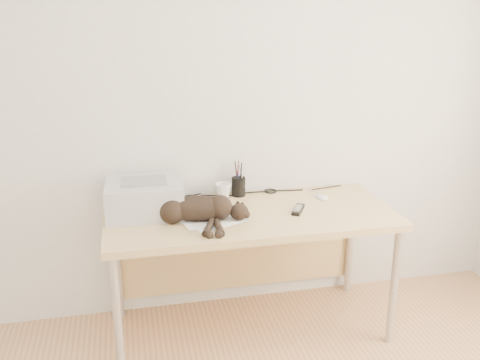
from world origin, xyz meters
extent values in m
plane|color=white|center=(0.00, 1.75, 1.30)|extent=(3.50, 0.00, 3.50)
cube|color=#D9BE7F|center=(0.00, 1.39, 0.72)|extent=(1.60, 0.70, 0.04)
cylinder|color=#B2B2B4|center=(-0.75, 1.09, 0.35)|extent=(0.04, 0.04, 0.70)
cylinder|color=#B2B2B4|center=(0.75, 1.09, 0.35)|extent=(0.04, 0.04, 0.70)
cylinder|color=#B2B2B4|center=(-0.75, 1.69, 0.35)|extent=(0.04, 0.04, 0.70)
cylinder|color=#B2B2B4|center=(0.75, 1.69, 0.35)|extent=(0.04, 0.04, 0.70)
cube|color=#D9BE7F|center=(0.00, 1.72, 0.40)|extent=(1.48, 0.02, 0.60)
cube|color=#B4B4BA|center=(-0.57, 1.50, 0.83)|extent=(0.43, 0.37, 0.18)
cube|color=black|center=(-0.57, 1.50, 0.84)|extent=(0.35, 0.03, 0.11)
cube|color=gray|center=(-0.57, 1.50, 0.93)|extent=(0.25, 0.18, 0.01)
cube|color=white|center=(-0.21, 1.32, 0.74)|extent=(0.37, 0.32, 0.00)
cube|color=white|center=(-0.24, 1.34, 0.74)|extent=(0.35, 0.28, 0.00)
ellipsoid|color=black|center=(-0.30, 1.34, 0.81)|extent=(0.35, 0.19, 0.14)
sphere|color=black|center=(-0.44, 1.35, 0.81)|extent=(0.15, 0.15, 0.15)
ellipsoid|color=black|center=(-0.09, 1.29, 0.79)|extent=(0.12, 0.11, 0.09)
cone|color=black|center=(-0.08, 1.34, 0.83)|extent=(0.04, 0.05, 0.05)
cone|color=black|center=(-0.06, 1.33, 0.82)|extent=(0.04, 0.05, 0.05)
cylinder|color=black|center=(-0.26, 1.20, 0.76)|extent=(0.07, 0.20, 0.03)
cylinder|color=black|center=(-0.21, 1.20, 0.76)|extent=(0.07, 0.20, 0.03)
cylinder|color=black|center=(-0.56, 1.42, 0.75)|extent=(0.22, 0.06, 0.03)
imported|color=white|center=(-0.10, 1.66, 0.79)|extent=(0.12, 0.12, 0.09)
cylinder|color=black|center=(-0.01, 1.68, 0.80)|extent=(0.08, 0.08, 0.11)
cylinder|color=#990C0C|center=(-0.02, 1.68, 0.87)|extent=(0.01, 0.01, 0.16)
cylinder|color=navy|center=(0.01, 1.69, 0.87)|extent=(0.01, 0.01, 0.16)
cylinder|color=black|center=(-0.01, 1.67, 0.87)|extent=(0.01, 0.01, 0.16)
cube|color=gray|center=(-0.16, 1.56, 0.75)|extent=(0.12, 0.18, 0.02)
cube|color=black|center=(0.27, 1.36, 0.75)|extent=(0.12, 0.16, 0.02)
ellipsoid|color=silver|center=(0.47, 1.53, 0.76)|extent=(0.08, 0.11, 0.03)
camera|label=1|loc=(-0.65, -1.29, 1.84)|focal=40.00mm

